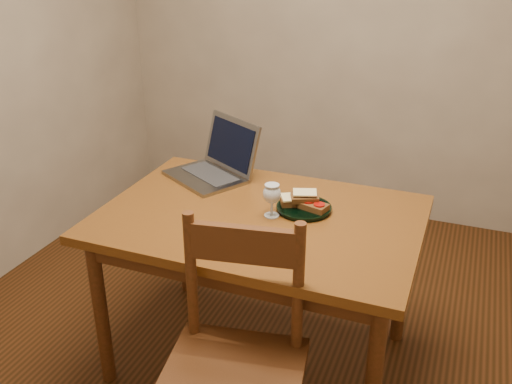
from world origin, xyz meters
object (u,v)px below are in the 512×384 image
(table, at_px, (260,233))
(laptop, at_px, (217,161))
(plate, at_px, (304,208))
(chair, at_px, (235,356))
(milk_glass, at_px, (272,200))

(table, xyz_separation_m, laptop, (-0.34, 0.32, 0.15))
(plate, bearing_deg, laptop, 156.54)
(table, bearing_deg, plate, 32.82)
(chair, xyz_separation_m, milk_glass, (-0.09, 0.61, 0.28))
(table, height_order, milk_glass, milk_glass)
(table, bearing_deg, laptop, 136.89)
(table, relative_size, milk_glass, 9.13)
(chair, relative_size, laptop, 1.11)
(chair, distance_m, laptop, 1.08)
(chair, xyz_separation_m, laptop, (-0.48, 0.92, 0.28))
(plate, height_order, milk_glass, milk_glass)
(table, distance_m, plate, 0.21)
(table, relative_size, chair, 2.48)
(milk_glass, bearing_deg, laptop, 141.27)
(milk_glass, height_order, laptop, laptop)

